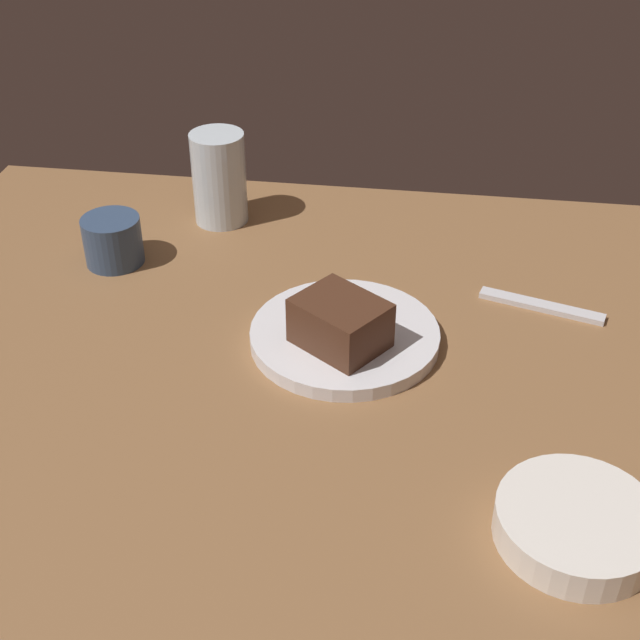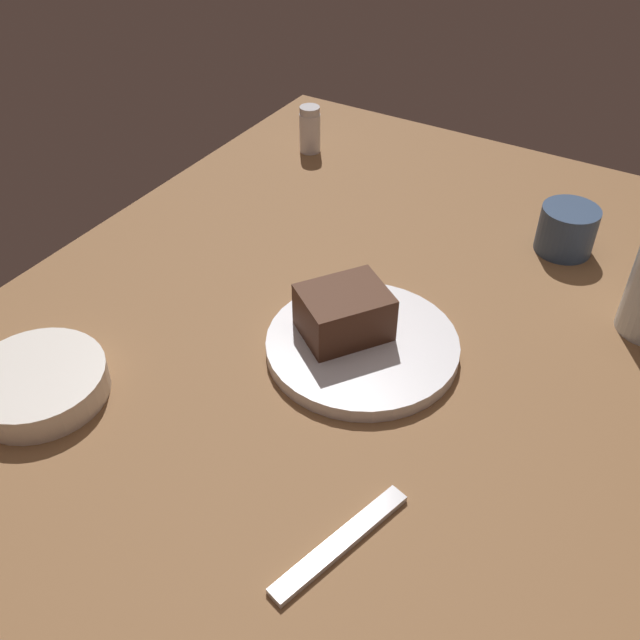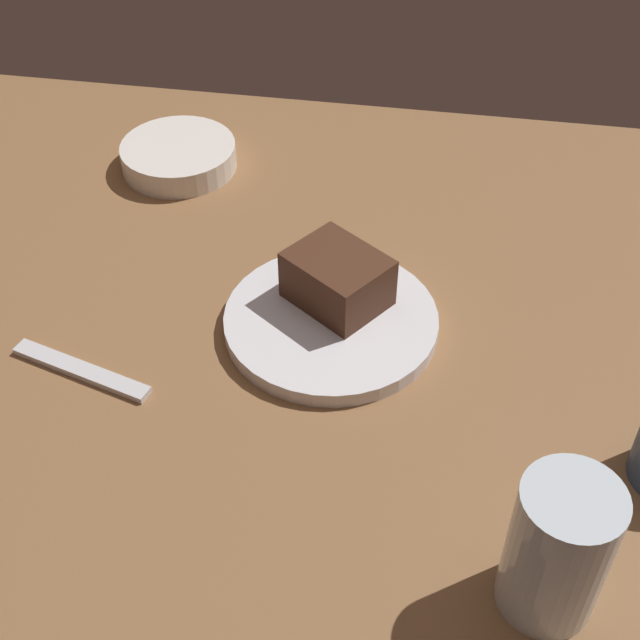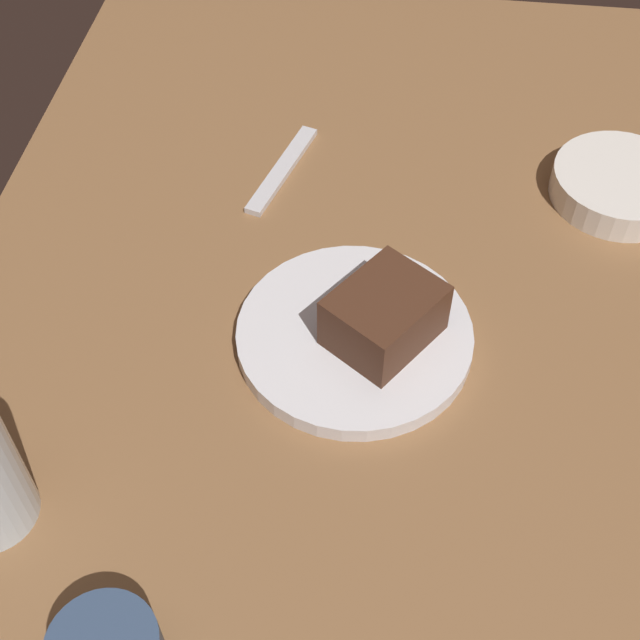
{
  "view_description": "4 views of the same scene",
  "coord_description": "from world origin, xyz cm",
  "px_view_note": "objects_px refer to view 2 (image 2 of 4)",
  "views": [
    {
      "loc": [
        -7.15,
        77.62,
        62.15
      ],
      "look_at": [
        3.96,
        0.14,
        7.65
      ],
      "focal_mm": 49.16,
      "sensor_mm": 36.0,
      "label": 1
    },
    {
      "loc": [
        -51.19,
        -28.73,
        56.53
      ],
      "look_at": [
        -2.26,
        0.69,
        8.86
      ],
      "focal_mm": 39.6,
      "sensor_mm": 36.0,
      "label": 2
    },
    {
      "loc": [
        11.1,
        -66.4,
        64.87
      ],
      "look_at": [
        0.64,
        -4.04,
        5.32
      ],
      "focal_mm": 49.6,
      "sensor_mm": 36.0,
      "label": 3
    },
    {
      "loc": [
        51.17,
        0.51,
        65.55
      ],
      "look_at": [
        1.28,
        -5.75,
        5.38
      ],
      "focal_mm": 48.8,
      "sensor_mm": 36.0,
      "label": 4
    }
  ],
  "objects_px": {
    "coffee_cup": "(567,230)",
    "dessert_spoon": "(340,543)",
    "chocolate_cake_slice": "(346,313)",
    "salt_shaker": "(310,130)",
    "side_bowl": "(39,383)",
    "dessert_plate": "(362,346)"
  },
  "relations": [
    {
      "from": "chocolate_cake_slice",
      "to": "salt_shaker",
      "type": "relative_size",
      "value": 1.23
    },
    {
      "from": "dessert_plate",
      "to": "side_bowl",
      "type": "bearing_deg",
      "value": 132.11
    },
    {
      "from": "salt_shaker",
      "to": "coffee_cup",
      "type": "bearing_deg",
      "value": -99.42
    },
    {
      "from": "dessert_plate",
      "to": "salt_shaker",
      "type": "height_order",
      "value": "salt_shaker"
    },
    {
      "from": "chocolate_cake_slice",
      "to": "side_bowl",
      "type": "xyz_separation_m",
      "value": [
        -0.23,
        0.23,
        -0.03
      ]
    },
    {
      "from": "coffee_cup",
      "to": "dessert_spoon",
      "type": "height_order",
      "value": "coffee_cup"
    },
    {
      "from": "salt_shaker",
      "to": "dessert_spoon",
      "type": "distance_m",
      "value": 0.74
    },
    {
      "from": "side_bowl",
      "to": "salt_shaker",
      "type": "bearing_deg",
      "value": 4.81
    },
    {
      "from": "chocolate_cake_slice",
      "to": "side_bowl",
      "type": "relative_size",
      "value": 0.66
    },
    {
      "from": "chocolate_cake_slice",
      "to": "dessert_plate",
      "type": "bearing_deg",
      "value": -95.75
    },
    {
      "from": "salt_shaker",
      "to": "coffee_cup",
      "type": "height_order",
      "value": "salt_shaker"
    },
    {
      "from": "dessert_plate",
      "to": "side_bowl",
      "type": "xyz_separation_m",
      "value": [
        -0.23,
        0.26,
        0.01
      ]
    },
    {
      "from": "salt_shaker",
      "to": "side_bowl",
      "type": "distance_m",
      "value": 0.63
    },
    {
      "from": "coffee_cup",
      "to": "dessert_plate",
      "type": "bearing_deg",
      "value": 157.11
    },
    {
      "from": "dessert_plate",
      "to": "chocolate_cake_slice",
      "type": "bearing_deg",
      "value": 84.25
    },
    {
      "from": "side_bowl",
      "to": "dessert_spoon",
      "type": "xyz_separation_m",
      "value": [
        0.01,
        -0.36,
        -0.01
      ]
    },
    {
      "from": "chocolate_cake_slice",
      "to": "coffee_cup",
      "type": "xyz_separation_m",
      "value": [
        0.32,
        -0.16,
        -0.01
      ]
    },
    {
      "from": "salt_shaker",
      "to": "dessert_plate",
      "type": "bearing_deg",
      "value": -141.65
    },
    {
      "from": "dessert_plate",
      "to": "chocolate_cake_slice",
      "type": "distance_m",
      "value": 0.04
    },
    {
      "from": "side_bowl",
      "to": "dessert_spoon",
      "type": "bearing_deg",
      "value": -89.1
    },
    {
      "from": "dessert_spoon",
      "to": "coffee_cup",
      "type": "bearing_deg",
      "value": 12.72
    },
    {
      "from": "dessert_plate",
      "to": "coffee_cup",
      "type": "bearing_deg",
      "value": -22.89
    }
  ]
}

